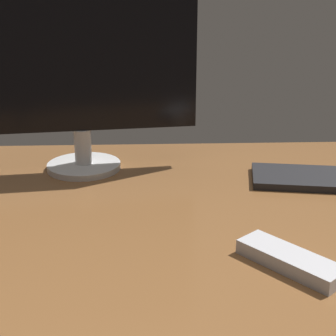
% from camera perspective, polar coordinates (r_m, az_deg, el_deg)
% --- Properties ---
extents(desk, '(1.40, 0.84, 0.02)m').
position_cam_1_polar(desk, '(1.02, -0.69, -4.86)').
color(desk, brown).
rests_on(desk, ground).
extents(monitor, '(0.53, 0.17, 0.46)m').
position_cam_1_polar(monitor, '(1.18, -9.89, 11.32)').
color(monitor, silver).
rests_on(monitor, desk).
extents(tv_remote, '(0.15, 0.17, 0.02)m').
position_cam_1_polar(tv_remote, '(0.83, 13.30, -9.86)').
color(tv_remote, '#B7B7BC').
rests_on(tv_remote, desk).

